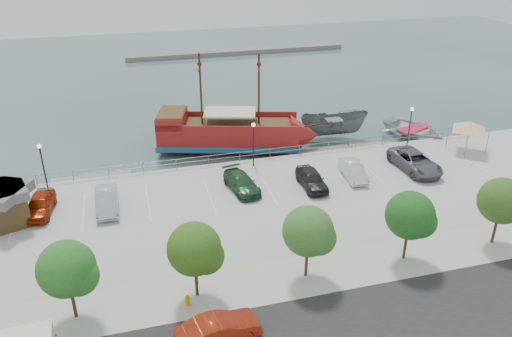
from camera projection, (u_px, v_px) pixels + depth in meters
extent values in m
plane|color=#324A46|center=(274.00, 210.00, 41.27)|extent=(160.00, 160.00, 0.00)
cube|color=#BCB7A6|center=(320.00, 273.00, 32.16)|extent=(100.00, 4.00, 0.05)
cylinder|color=slate|center=(250.00, 151.00, 47.17)|extent=(50.00, 0.06, 0.06)
cylinder|color=slate|center=(250.00, 155.00, 47.34)|extent=(50.00, 0.06, 0.06)
cube|color=slate|center=(237.00, 51.00, 91.10)|extent=(40.00, 3.00, 0.80)
cube|color=maroon|center=(229.00, 135.00, 51.58)|extent=(14.89, 8.23, 2.31)
cube|color=#185589|center=(229.00, 141.00, 51.92)|extent=(15.22, 8.56, 0.53)
cone|color=maroon|center=(304.00, 135.00, 51.49)|extent=(3.92, 4.89, 4.27)
cube|color=maroon|center=(172.00, 118.00, 50.87)|extent=(3.80, 5.01, 1.24)
cube|color=#523719|center=(171.00, 112.00, 50.58)|extent=(3.53, 4.62, 0.11)
cube|color=#523719|center=(233.00, 124.00, 51.05)|extent=(12.18, 6.97, 0.13)
cube|color=maroon|center=(230.00, 114.00, 52.85)|extent=(13.71, 4.13, 0.62)
cube|color=maroon|center=(227.00, 129.00, 49.02)|extent=(13.71, 4.13, 0.62)
cylinder|color=#382111|center=(259.00, 90.00, 49.43)|extent=(0.26, 0.26, 7.29)
cylinder|color=#382111|center=(201.00, 90.00, 49.51)|extent=(0.26, 0.26, 7.29)
cylinder|color=#382111|center=(259.00, 68.00, 48.46)|extent=(0.86, 2.60, 0.12)
cylinder|color=#382111|center=(200.00, 68.00, 48.53)|extent=(0.86, 2.60, 0.12)
cube|color=beige|center=(230.00, 112.00, 50.49)|extent=(5.89, 4.68, 0.11)
cylinder|color=#382111|center=(311.00, 125.00, 51.01)|extent=(2.16, 0.75, 0.53)
imported|color=#5C6062|center=(334.00, 127.00, 54.39)|extent=(7.71, 4.13, 2.83)
imported|color=silver|center=(414.00, 132.00, 54.83)|extent=(7.51, 8.62, 1.49)
cube|color=gray|center=(91.00, 180.00, 45.65)|extent=(7.15, 2.25, 0.41)
cube|color=slate|center=(321.00, 153.00, 51.03)|extent=(6.73, 1.96, 0.38)
cube|color=gray|center=(380.00, 146.00, 52.63)|extent=(6.73, 4.18, 0.37)
cube|color=#4F3A20|center=(2.00, 210.00, 37.01)|extent=(4.12, 4.12, 2.38)
cylinder|color=slate|center=(447.00, 137.00, 49.90)|extent=(0.08, 0.08, 2.20)
cylinder|color=slate|center=(468.00, 134.00, 50.78)|extent=(0.08, 0.08, 2.20)
cylinder|color=slate|center=(466.00, 147.00, 47.74)|extent=(0.08, 0.08, 2.20)
cylinder|color=slate|center=(487.00, 143.00, 48.62)|extent=(0.08, 0.08, 2.20)
pyramid|color=silver|center=(471.00, 121.00, 48.40)|extent=(4.66, 4.66, 0.90)
imported|color=#A92911|center=(218.00, 330.00, 26.63)|extent=(4.83, 2.36, 1.52)
cylinder|color=#E39B00|center=(188.00, 302.00, 29.27)|extent=(0.25, 0.25, 0.64)
sphere|color=#E39B00|center=(187.00, 297.00, 29.12)|extent=(0.28, 0.28, 0.28)
cylinder|color=black|center=(44.00, 169.00, 41.29)|extent=(0.12, 0.12, 4.00)
sphere|color=#FFF2CC|center=(39.00, 146.00, 40.37)|extent=(0.36, 0.36, 0.36)
cylinder|color=black|center=(253.00, 146.00, 45.58)|extent=(0.12, 0.12, 4.00)
sphere|color=#FFF2CC|center=(253.00, 125.00, 44.65)|extent=(0.36, 0.36, 0.36)
cylinder|color=black|center=(409.00, 129.00, 49.39)|extent=(0.12, 0.12, 4.00)
sphere|color=#FFF2CC|center=(412.00, 109.00, 48.47)|extent=(0.36, 0.36, 0.36)
cylinder|color=#473321|center=(73.00, 302.00, 28.11)|extent=(0.20, 0.20, 2.20)
sphere|color=#235A1D|center=(67.00, 269.00, 27.10)|extent=(3.20, 3.20, 3.20)
sphere|color=#235A1D|center=(79.00, 276.00, 27.16)|extent=(2.20, 2.20, 2.20)
cylinder|color=#473321|center=(196.00, 281.00, 29.78)|extent=(0.20, 0.20, 2.20)
sphere|color=#2B4F14|center=(194.00, 249.00, 28.77)|extent=(3.20, 3.20, 3.20)
sphere|color=#2B4F14|center=(206.00, 256.00, 28.83)|extent=(2.20, 2.20, 2.20)
cylinder|color=#473321|center=(306.00, 262.00, 31.45)|extent=(0.20, 0.20, 2.20)
sphere|color=#315C23|center=(308.00, 231.00, 30.44)|extent=(3.20, 3.20, 3.20)
sphere|color=#315C23|center=(319.00, 238.00, 30.50)|extent=(2.20, 2.20, 2.20)
cylinder|color=#473321|center=(405.00, 245.00, 33.12)|extent=(0.20, 0.20, 2.20)
sphere|color=#1A4B17|center=(410.00, 215.00, 32.10)|extent=(3.20, 3.20, 3.20)
sphere|color=#1A4B17|center=(420.00, 222.00, 32.16)|extent=(2.20, 2.20, 2.20)
cylinder|color=#473321|center=(495.00, 229.00, 34.78)|extent=(0.20, 0.20, 2.20)
sphere|color=#2E4D1B|center=(502.00, 201.00, 33.77)|extent=(3.20, 3.20, 3.20)
sphere|color=#2E4D1B|center=(511.00, 207.00, 33.83)|extent=(2.20, 2.20, 2.20)
imported|color=#A42807|center=(40.00, 205.00, 38.54)|extent=(2.30, 4.67, 1.53)
imported|color=#B0B8C9|center=(107.00, 200.00, 39.12)|extent=(1.68, 4.76, 1.57)
imported|color=#254D2F|center=(242.00, 183.00, 41.97)|extent=(2.77, 5.07, 1.39)
imported|color=black|center=(312.00, 179.00, 42.44)|extent=(1.85, 4.51, 1.53)
imported|color=silver|center=(353.00, 170.00, 44.04)|extent=(1.96, 4.48, 1.43)
imported|color=#5D5C63|center=(415.00, 161.00, 45.42)|extent=(3.02, 6.12, 1.67)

